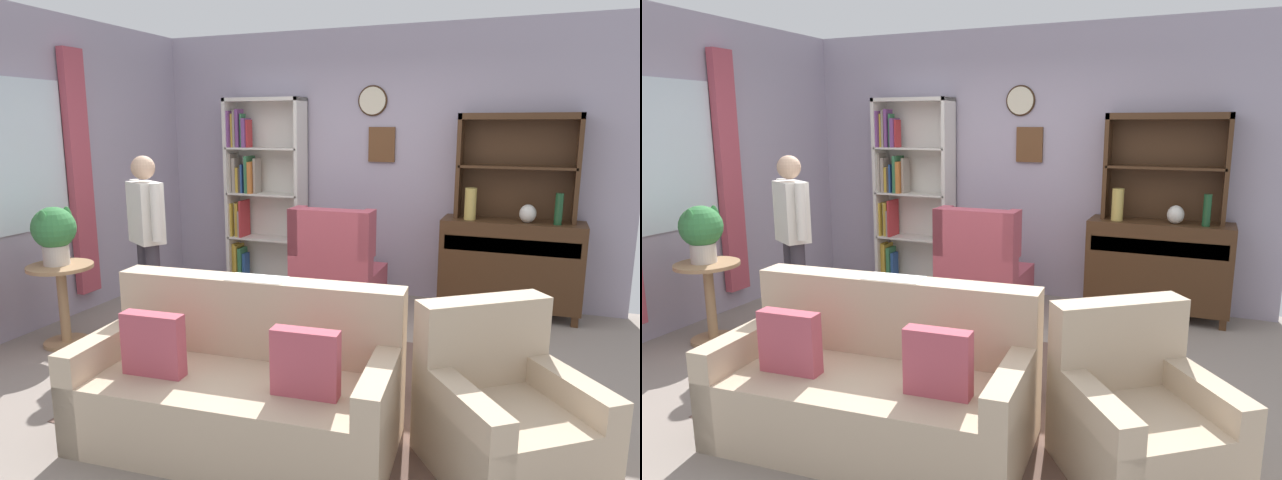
{
  "view_description": "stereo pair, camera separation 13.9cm",
  "coord_description": "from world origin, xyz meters",
  "views": [
    {
      "loc": [
        1.64,
        -3.74,
        1.81
      ],
      "look_at": [
        0.1,
        0.2,
        0.95
      ],
      "focal_mm": 31.86,
      "sensor_mm": 36.0,
      "label": 1
    },
    {
      "loc": [
        1.77,
        -3.69,
        1.81
      ],
      "look_at": [
        0.1,
        0.2,
        0.95
      ],
      "focal_mm": 31.86,
      "sensor_mm": 36.0,
      "label": 2
    }
  ],
  "objects": [
    {
      "name": "sideboard_hutch",
      "position": [
        1.41,
        1.97,
        1.56
      ],
      "size": [
        1.1,
        0.26,
        1.0
      ],
      "color": "#422816",
      "rests_on": "sideboard"
    },
    {
      "name": "vase_round",
      "position": [
        1.54,
        1.79,
        1.01
      ],
      "size": [
        0.15,
        0.15,
        0.17
      ],
      "primitive_type": "ellipsoid",
      "color": "beige",
      "rests_on": "sideboard"
    },
    {
      "name": "bottle_wine",
      "position": [
        1.8,
        1.77,
        1.06
      ],
      "size": [
        0.07,
        0.07,
        0.29
      ],
      "primitive_type": "cylinder",
      "color": "#194223",
      "rests_on": "sideboard"
    },
    {
      "name": "book_stack",
      "position": [
        0.29,
        -0.3,
        0.46
      ],
      "size": [
        0.19,
        0.15,
        0.07
      ],
      "color": "#284C8C",
      "rests_on": "coffee_table"
    },
    {
      "name": "person_reading",
      "position": [
        -1.47,
        0.16,
        0.91
      ],
      "size": [
        0.49,
        0.34,
        1.56
      ],
      "color": "#38333D",
      "rests_on": "ground_plane"
    },
    {
      "name": "armchair_floral",
      "position": [
        1.55,
        -0.85,
        0.29
      ],
      "size": [
        1.07,
        1.08,
        0.88
      ],
      "color": "#C6AD8E",
      "rests_on": "ground_plane"
    },
    {
      "name": "coffee_table",
      "position": [
        0.39,
        -0.35,
        0.35
      ],
      "size": [
        0.8,
        0.5,
        0.42
      ],
      "color": "#422816",
      "rests_on": "ground_plane"
    },
    {
      "name": "bookshelf",
      "position": [
        -1.31,
        1.95,
        1.06
      ],
      "size": [
        0.9,
        0.3,
        2.1
      ],
      "color": "silver",
      "rests_on": "ground_plane"
    },
    {
      "name": "couch_floral",
      "position": [
        0.11,
        -1.07,
        0.31
      ],
      "size": [
        1.87,
        1.0,
        0.9
      ],
      "color": "#C6AD8E",
      "rests_on": "ground_plane"
    },
    {
      "name": "potted_plant_large",
      "position": [
        -2.02,
        -0.32,
        0.96
      ],
      "size": [
        0.35,
        0.35,
        0.48
      ],
      "color": "beige",
      "rests_on": "plant_stand"
    },
    {
      "name": "area_rug",
      "position": [
        0.2,
        -0.3,
        0.0
      ],
      "size": [
        2.62,
        2.11,
        0.01
      ],
      "primitive_type": "cube",
      "color": "brown",
      "rests_on": "ground_plane"
    },
    {
      "name": "wingback_chair",
      "position": [
        -0.15,
        1.28,
        0.38
      ],
      "size": [
        0.81,
        0.83,
        1.05
      ],
      "color": "#B74C5B",
      "rests_on": "ground_plane"
    },
    {
      "name": "plant_stand",
      "position": [
        -1.99,
        -0.32,
        0.42
      ],
      "size": [
        0.52,
        0.52,
        0.69
      ],
      "color": "#A87F56",
      "rests_on": "ground_plane"
    },
    {
      "name": "ground_plane",
      "position": [
        0.0,
        0.0,
        -0.01
      ],
      "size": [
        5.4,
        4.6,
        0.02
      ],
      "primitive_type": "cube",
      "color": "gray"
    },
    {
      "name": "wall_left",
      "position": [
        -2.52,
        -0.02,
        1.4
      ],
      "size": [
        0.16,
        4.2,
        2.8
      ],
      "color": "#A399AD",
      "rests_on": "ground_plane"
    },
    {
      "name": "sideboard",
      "position": [
        1.41,
        1.86,
        0.51
      ],
      "size": [
        1.3,
        0.45,
        0.92
      ],
      "color": "#422816",
      "rests_on": "ground_plane"
    },
    {
      "name": "wall_back",
      "position": [
        -0.0,
        2.13,
        1.4
      ],
      "size": [
        5.0,
        0.09,
        2.8
      ],
      "color": "#A399AD",
      "rests_on": "ground_plane"
    },
    {
      "name": "vase_tall",
      "position": [
        1.02,
        1.78,
        1.07
      ],
      "size": [
        0.11,
        0.11,
        0.3
      ],
      "primitive_type": "cylinder",
      "color": "tan",
      "rests_on": "sideboard"
    }
  ]
}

